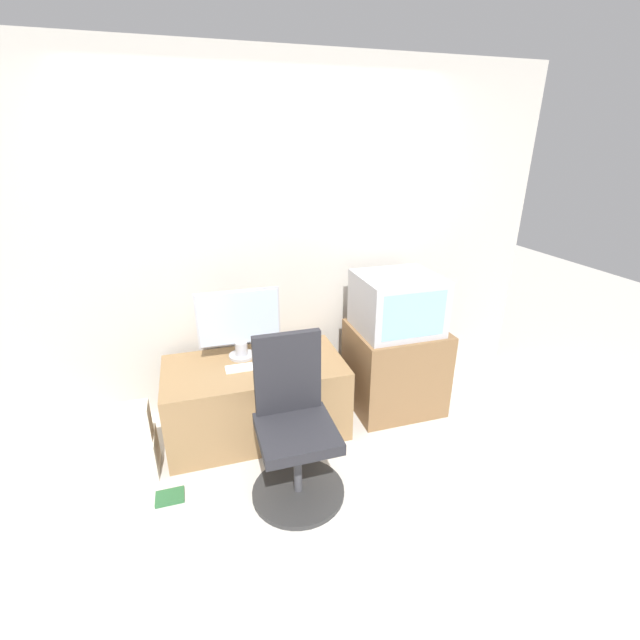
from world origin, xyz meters
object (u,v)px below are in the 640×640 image
Objects in this scene: main_monitor at (239,323)px; book at (170,497)px; mouse at (281,362)px; crt_tv at (397,303)px; keyboard at (248,367)px; office_chair at (295,433)px; cardboard_box_lower at (140,455)px.

book is (-0.56, -0.68, -0.81)m from main_monitor.
crt_tv is (0.91, 0.05, 0.34)m from mouse.
keyboard is 0.31× the size of office_chair.
keyboard is at bearing 14.31° from cardboard_box_lower.
main_monitor is 11.49× the size of mouse.
mouse is 1.10m from book.
mouse reaches higher than cardboard_box_lower.
office_chair is (-0.05, -0.61, -0.15)m from mouse.
book is at bearing -149.28° from mouse.
cardboard_box_lower is (-0.76, -0.19, -0.43)m from keyboard.
main_monitor is at bearing 50.48° from book.
office_chair is at bearing -9.49° from book.
mouse is (0.23, -0.01, 0.01)m from keyboard.
office_chair is 1.07m from cardboard_box_lower.
keyboard is 0.53× the size of crt_tv.
crt_tv is 2.02m from book.
office_chair is 5.95× the size of book.
office_chair is at bearing -74.06° from keyboard.
cardboard_box_lower is (-0.94, 0.43, -0.28)m from office_chair.
main_monitor is 0.93m from office_chair.
cardboard_box_lower is at bearing -165.69° from keyboard.
keyboard is 1.20m from crt_tv.
main_monitor is at bearing 141.36° from mouse.
book is at bearing -59.68° from cardboard_box_lower.
main_monitor is 1.20m from book.
keyboard is at bearing -84.22° from main_monitor.
crt_tv is at bearing 6.88° from cardboard_box_lower.
main_monitor is 1.90× the size of keyboard.
crt_tv reaches higher than office_chair.
book is (-0.58, -0.50, -0.55)m from keyboard.
mouse is at bearing 85.07° from office_chair.
mouse reaches higher than keyboard.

